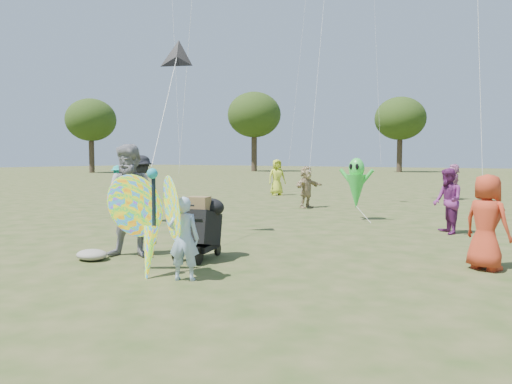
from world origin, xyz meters
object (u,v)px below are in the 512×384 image
crowd_d (306,187)px  crowd_g (277,177)px  child_girl (184,239)px  adult_man (132,201)px  jogging_stroller (203,224)px  crowd_a (487,222)px  crowd_i (118,184)px  crowd_j (454,182)px  butterfly_kite (152,221)px  alien_kite (356,185)px  crowd_e (448,201)px  crowd_b (141,189)px

crowd_d → crowd_g: size_ratio=0.88×
child_girl → adult_man: adult_man is taller
crowd_d → jogging_stroller: 9.15m
crowd_a → crowd_i: (-13.80, 4.49, -0.02)m
jogging_stroller → crowd_j: bearing=70.1°
crowd_i → adult_man: bearing=-167.3°
adult_man → butterfly_kite: bearing=-60.0°
crowd_i → alien_kite: size_ratio=0.83×
crowd_i → crowd_d: bearing=-109.0°
crowd_i → crowd_a: bearing=-146.1°
jogging_stroller → alien_kite: size_ratio=0.64×
crowd_g → butterfly_kite: 15.90m
crowd_g → butterfly_kite: bearing=-115.7°
crowd_a → crowd_j: crowd_a is taller
crowd_e → crowd_g: bearing=-163.7°
butterfly_kite → child_girl: bearing=6.6°
child_girl → butterfly_kite: 0.62m
crowd_j → jogging_stroller: size_ratio=1.32×
crowd_d → butterfly_kite: (2.87, -10.08, 0.08)m
child_girl → crowd_b: size_ratio=0.66×
adult_man → crowd_j: 15.85m
adult_man → crowd_a: bearing=-4.4°
crowd_d → jogging_stroller: (2.71, -8.74, -0.12)m
adult_man → crowd_g: bearing=82.9°
crowd_a → crowd_j: bearing=-53.2°
crowd_g → alien_kite: alien_kite is taller
crowd_e → butterfly_kite: butterfly_kite is taller
crowd_a → crowd_g: bearing=-23.8°
crowd_b → alien_kite: 5.91m
crowd_b → butterfly_kite: (4.69, -4.14, -0.09)m
crowd_d → jogging_stroller: crowd_d is taller
crowd_a → crowd_d: size_ratio=1.03×
crowd_j → butterfly_kite: butterfly_kite is taller
adult_man → crowd_i: size_ratio=1.37×
crowd_e → butterfly_kite: size_ratio=0.84×
child_girl → crowd_a: (3.44, 3.14, 0.15)m
crowd_i → crowd_j: (10.35, 8.82, 0.02)m
crowd_j → butterfly_kite: size_ratio=0.82×
adult_man → crowd_a: 5.85m
alien_kite → crowd_i: bearing=-179.0°
child_girl → alien_kite: bearing=-112.5°
crowd_a → butterfly_kite: bearing=60.9°
crowd_g → crowd_i: bearing=-165.2°
crowd_b → crowd_d: crowd_b is taller
crowd_e → crowd_i: bearing=-128.9°
child_girl → butterfly_kite: butterfly_kite is taller
crowd_d → crowd_i: crowd_d is taller
crowd_d → crowd_g: 5.80m
crowd_i → butterfly_kite: (9.78, -7.70, 0.09)m
child_girl → crowd_d: (-3.45, 10.02, 0.13)m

